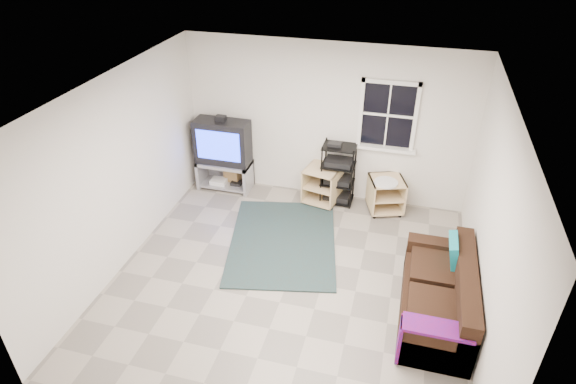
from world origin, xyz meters
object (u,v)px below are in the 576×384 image
(av_rack, at_px, (338,177))
(sofa, at_px, (439,297))
(side_table_left, at_px, (323,183))
(tv_unit, at_px, (223,149))
(side_table_right, at_px, (385,192))

(av_rack, distance_m, sofa, 2.78)
(side_table_left, bearing_deg, tv_unit, -179.79)
(tv_unit, xyz_separation_m, side_table_left, (1.74, 0.01, -0.40))
(tv_unit, height_order, sofa, tv_unit)
(sofa, bearing_deg, side_table_left, 130.31)
(av_rack, height_order, sofa, av_rack)
(side_table_left, xyz_separation_m, side_table_right, (1.02, -0.01, -0.00))
(av_rack, distance_m, side_table_left, 0.26)
(tv_unit, relative_size, sofa, 0.75)
(tv_unit, distance_m, side_table_left, 1.79)
(tv_unit, relative_size, side_table_right, 2.02)
(tv_unit, relative_size, av_rack, 1.26)
(tv_unit, bearing_deg, sofa, -31.33)
(tv_unit, height_order, side_table_left, tv_unit)
(av_rack, height_order, side_table_right, av_rack)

